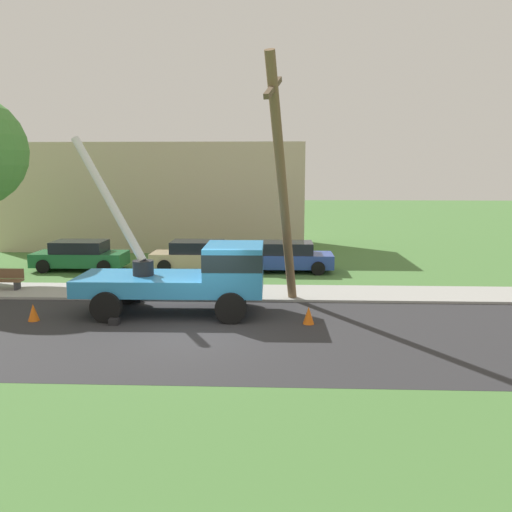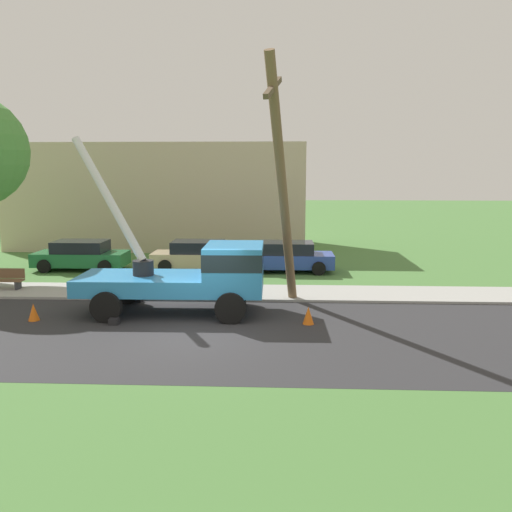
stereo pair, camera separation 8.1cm
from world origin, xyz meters
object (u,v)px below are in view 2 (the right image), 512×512
object	(u,v)px
utility_truck	(196,272)
park_bench	(4,280)
parked_sedan_green	(81,255)
leaning_utility_pole	(282,187)
parked_sedan_tan	(198,255)
traffic_cone_ahead	(308,315)
traffic_cone_behind	(34,312)
parked_sedan_blue	(287,257)

from	to	relation	value
utility_truck	park_bench	world-z (taller)	utility_truck
parked_sedan_green	park_bench	size ratio (longest dim) A/B	2.75
leaning_utility_pole	parked_sedan_tan	distance (m)	9.32
utility_truck	traffic_cone_ahead	distance (m)	4.07
traffic_cone_behind	parked_sedan_green	bearing A→B (deg)	101.23
park_bench	utility_truck	bearing A→B (deg)	-19.58
parked_sedan_blue	park_bench	xyz separation A→B (m)	(-11.40, -4.72, -0.25)
traffic_cone_ahead	leaning_utility_pole	bearing A→B (deg)	121.74
traffic_cone_ahead	parked_sedan_green	xyz separation A→B (m)	(-10.58, 8.80, 0.43)
parked_sedan_tan	parked_sedan_blue	distance (m)	4.31
parked_sedan_blue	traffic_cone_ahead	bearing A→B (deg)	-86.34
utility_truck	parked_sedan_tan	size ratio (longest dim) A/B	1.54
traffic_cone_behind	parked_sedan_blue	xyz separation A→B (m)	(8.27, 8.83, 0.43)
leaning_utility_pole	traffic_cone_behind	size ratio (longest dim) A/B	14.89
leaning_utility_pole	traffic_cone_behind	xyz separation A→B (m)	(-7.98, -1.38, -3.97)
traffic_cone_ahead	park_bench	size ratio (longest dim) A/B	0.35
parked_sedan_tan	park_bench	size ratio (longest dim) A/B	2.75
parked_sedan_blue	leaning_utility_pole	bearing A→B (deg)	-92.19
traffic_cone_behind	parked_sedan_green	world-z (taller)	parked_sedan_green
utility_truck	parked_sedan_blue	xyz separation A→B (m)	(3.16, 7.65, -0.70)
utility_truck	leaning_utility_pole	bearing A→B (deg)	3.94
traffic_cone_ahead	parked_sedan_green	bearing A→B (deg)	140.25
parked_sedan_tan	park_bench	bearing A→B (deg)	-145.44
traffic_cone_ahead	park_bench	xyz separation A→B (m)	(-11.97, 4.11, 0.18)
traffic_cone_ahead	traffic_cone_behind	size ratio (longest dim) A/B	1.00
parked_sedan_green	park_bench	xyz separation A→B (m)	(-1.39, -4.69, -0.25)
parked_sedan_blue	traffic_cone_behind	bearing A→B (deg)	-133.10
traffic_cone_ahead	parked_sedan_tan	world-z (taller)	parked_sedan_tan
parked_sedan_tan	park_bench	distance (m)	8.63
traffic_cone_behind	parked_sedan_tan	xyz separation A→B (m)	(3.96, 9.00, 0.43)
traffic_cone_behind	parked_sedan_green	xyz separation A→B (m)	(-1.75, 8.81, 0.43)
parked_sedan_tan	parked_sedan_blue	xyz separation A→B (m)	(4.30, -0.17, 0.00)
park_bench	parked_sedan_green	bearing A→B (deg)	73.51
leaning_utility_pole	parked_sedan_green	world-z (taller)	leaning_utility_pole
leaning_utility_pole	traffic_cone_ahead	world-z (taller)	leaning_utility_pole
parked_sedan_green	leaning_utility_pole	bearing A→B (deg)	-37.35
utility_truck	traffic_cone_ahead	size ratio (longest dim) A/B	12.13
utility_truck	leaning_utility_pole	distance (m)	4.05
traffic_cone_behind	parked_sedan_tan	distance (m)	9.85
park_bench	traffic_cone_behind	bearing A→B (deg)	-52.66
traffic_cone_behind	park_bench	bearing A→B (deg)	127.34
traffic_cone_ahead	parked_sedan_tan	bearing A→B (deg)	118.41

